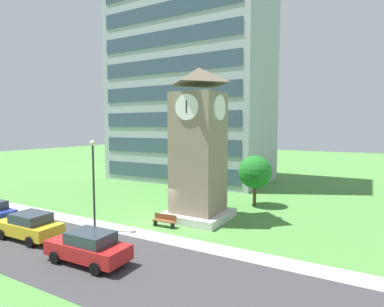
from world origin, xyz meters
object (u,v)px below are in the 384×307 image
Objects in this scene: parked_car_red at (88,247)px; street_lamp at (93,176)px; clock_tower at (199,152)px; tree_by_building at (255,172)px; parked_car_yellow at (29,226)px; tree_streetside at (188,154)px; park_bench at (164,220)px.

street_lamp is at bearing 133.35° from parked_car_red.
tree_by_building is at bearing 68.02° from clock_tower.
parked_car_red is (-1.16, -9.89, -4.33)m from clock_tower.
street_lamp is at bearing 52.08° from parked_car_yellow.
tree_streetside is 1.34× the size of tree_by_building.
park_bench is at bearing 46.30° from parked_car_yellow.
parked_car_yellow is at bearing -94.05° from tree_streetside.
clock_tower is 12.46m from parked_car_yellow.
street_lamp is (-3.57, -3.16, 3.36)m from park_bench.
tree_by_building is 16.53m from parked_car_red.
tree_streetside reaches higher than tree_by_building.
parked_car_yellow is (-7.18, -9.23, -4.33)m from clock_tower.
tree_streetside is 19.26m from parked_car_red.
tree_by_building is at bearing 68.13° from park_bench.
parked_car_yellow is (-2.44, -3.13, -2.96)m from street_lamp.
clock_tower is 1.89× the size of tree_streetside.
parked_car_red is (6.02, -0.66, 0.00)m from parked_car_yellow.
clock_tower is 1.85× the size of street_lamp.
street_lamp reaches higher than parked_car_yellow.
tree_by_building reaches higher than parked_car_yellow.
parked_car_red is (0.01, -6.95, 0.40)m from park_bench.
park_bench is 10.07m from tree_by_building.
parked_car_yellow is at bearing -133.70° from park_bench.
parked_car_yellow is (-6.01, -6.29, 0.40)m from park_bench.
tree_streetside is at bearing 164.10° from tree_by_building.
clock_tower is at bearing 83.33° from parked_car_red.
parked_car_yellow is at bearing 173.70° from parked_car_red.
tree_streetside is 1.31× the size of parked_car_red.
street_lamp is 1.34× the size of parked_car_red.
tree_streetside reaches higher than parked_car_red.
park_bench is 0.39× the size of parked_car_red.
street_lamp reaches higher than park_bench.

